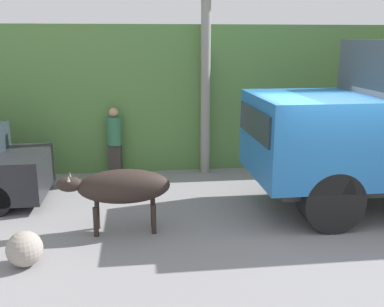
{
  "coord_description": "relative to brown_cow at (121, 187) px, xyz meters",
  "views": [
    {
      "loc": [
        -3.65,
        -7.68,
        3.45
      ],
      "look_at": [
        -2.64,
        0.42,
        1.36
      ],
      "focal_mm": 42.0,
      "sensor_mm": 36.0,
      "label": 1
    }
  ],
  "objects": [
    {
      "name": "pedestrian_on_hill",
      "position": [
        -0.26,
        3.57,
        0.11
      ],
      "size": [
        0.45,
        0.45,
        1.77
      ],
      "rotation": [
        0.0,
        0.0,
        2.91
      ],
      "color": "#38332D",
      "rests_on": "ground_plane"
    },
    {
      "name": "brown_cow",
      "position": [
        0.0,
        0.0,
        0.0
      ],
      "size": [
        2.02,
        0.63,
        1.18
      ],
      "rotation": [
        0.0,
        0.0,
        -0.07
      ],
      "color": "#2D231E",
      "rests_on": "ground_plane"
    },
    {
      "name": "hillside_embankment",
      "position": [
        3.96,
        7.2,
        1.05
      ],
      "size": [
        32.0,
        6.69,
        3.81
      ],
      "color": "#568442",
      "rests_on": "ground_plane"
    },
    {
      "name": "roadside_rock",
      "position": [
        -1.48,
        -1.13,
        -0.58
      ],
      "size": [
        0.56,
        0.56,
        0.56
      ],
      "color": "gray",
      "rests_on": "ground_plane"
    },
    {
      "name": "utility_pole",
      "position": [
        2.08,
        3.57,
        1.78
      ],
      "size": [
        0.9,
        0.24,
        5.06
      ],
      "color": "gray",
      "rests_on": "ground_plane"
    },
    {
      "name": "ground_plane",
      "position": [
        3.96,
        -0.12,
        -0.86
      ],
      "size": [
        60.0,
        60.0,
        0.0
      ],
      "primitive_type": "plane",
      "color": "gray"
    }
  ]
}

